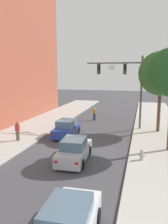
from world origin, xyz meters
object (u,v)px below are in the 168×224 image
car_following_silver (74,150)px  pedestrian_crossing_road (94,113)px  fire_hydrant (142,155)px  street_tree_second (161,73)px  car_lead_blue (67,129)px  traffic_signal_mast (126,79)px  pedestrian_sidewalk_left_walker (17,130)px

car_following_silver → pedestrian_crossing_road: 13.52m
fire_hydrant → street_tree_second: (1.49, 8.26, 5.38)m
pedestrian_crossing_road → fire_hydrant: (5.95, -12.51, -0.41)m
car_lead_blue → street_tree_second: size_ratio=0.54×
street_tree_second → pedestrian_crossing_road: bearing=150.2°
street_tree_second → car_following_silver: bearing=-123.0°
car_lead_blue → car_following_silver: size_ratio=0.99×
pedestrian_crossing_road → fire_hydrant: size_ratio=2.28×
traffic_signal_mast → pedestrian_crossing_road: traffic_signal_mast is taller
pedestrian_sidewalk_left_walker → pedestrian_crossing_road: bearing=66.8°
car_lead_blue → car_following_silver: 6.19m
car_lead_blue → street_tree_second: 10.52m
traffic_signal_mast → street_tree_second: street_tree_second is taller
pedestrian_sidewalk_left_walker → street_tree_second: size_ratio=0.21×
pedestrian_crossing_road → street_tree_second: 9.90m
fire_hydrant → traffic_signal_mast: bearing=102.0°
pedestrian_sidewalk_left_walker → pedestrian_crossing_road: 11.53m
car_lead_blue → pedestrian_sidewalk_left_walker: bearing=-141.2°
car_following_silver → pedestrian_sidewalk_left_walker: (-6.01, 2.84, 0.34)m
traffic_signal_mast → pedestrian_crossing_road: 6.93m
car_lead_blue → street_tree_second: bearing=22.5°
fire_hydrant → street_tree_second: 9.96m
traffic_signal_mast → street_tree_second: (3.39, -0.72, 0.58)m
traffic_signal_mast → pedestrian_sidewalk_left_walker: (-8.59, -7.06, -4.24)m
car_following_silver → car_lead_blue: bearing=113.8°
traffic_signal_mast → fire_hydrant: traffic_signal_mast is taller
car_lead_blue → fire_hydrant: size_ratio=5.96×
pedestrian_sidewalk_left_walker → fire_hydrant: size_ratio=2.28×
car_following_silver → street_tree_second: street_tree_second is taller
traffic_signal_mast → car_lead_blue: 8.05m
car_lead_blue → pedestrian_sidewalk_left_walker: pedestrian_sidewalk_left_walker is taller
pedestrian_sidewalk_left_walker → street_tree_second: (11.98, 6.34, 4.82)m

